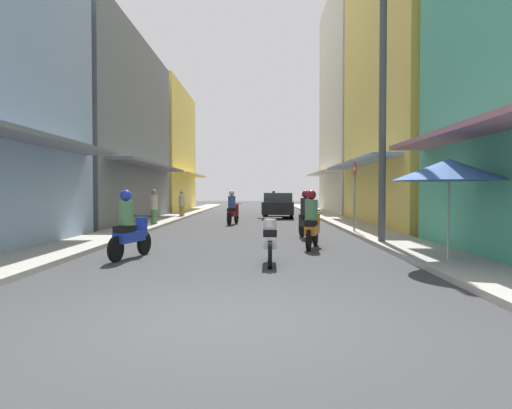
{
  "coord_description": "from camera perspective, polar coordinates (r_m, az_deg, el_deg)",
  "views": [
    {
      "loc": [
        0.5,
        -5.56,
        1.55
      ],
      "look_at": [
        0.33,
        12.63,
        1.03
      ],
      "focal_mm": 32.97,
      "sensor_mm": 36.0,
      "label": 1
    }
  ],
  "objects": [
    {
      "name": "motorbike_blue",
      "position": [
        11.19,
        -15.04,
        -2.75
      ],
      "size": [
        0.68,
        1.77,
        1.58
      ],
      "color": "black",
      "rests_on": "ground"
    },
    {
      "name": "building_left_far",
      "position": [
        37.66,
        -13.08,
        6.42
      ],
      "size": [
        7.05,
        11.2,
        9.45
      ],
      "color": "#EFD159",
      "rests_on": "ground"
    },
    {
      "name": "utility_pole",
      "position": [
        14.04,
        15.12,
        11.81
      ],
      "size": [
        0.2,
        1.2,
        7.93
      ],
      "color": "#4C4C4F",
      "rests_on": "ground"
    },
    {
      "name": "motorbike_black",
      "position": [
        15.4,
        6.22,
        -1.52
      ],
      "size": [
        0.61,
        1.79,
        1.58
      ],
      "color": "black",
      "rests_on": "ground"
    },
    {
      "name": "motorbike_orange",
      "position": [
        12.78,
        6.83,
        -2.17
      ],
      "size": [
        0.67,
        1.77,
        1.58
      ],
      "color": "black",
      "rests_on": "ground"
    },
    {
      "name": "parked_car",
      "position": [
        27.43,
        2.73,
        -0.06
      ],
      "size": [
        1.99,
        4.19,
        1.45
      ],
      "color": "black",
      "rests_on": "ground"
    },
    {
      "name": "pedestrian_crossing",
      "position": [
        27.33,
        -8.98,
        0.0
      ],
      "size": [
        0.34,
        0.34,
        1.57
      ],
      "color": "#BF8C3F",
      "rests_on": "ground"
    },
    {
      "name": "street_sign_no_entry",
      "position": [
        17.12,
        11.87,
        2.16
      ],
      "size": [
        0.07,
        0.6,
        2.65
      ],
      "color": "gray",
      "rests_on": "ground"
    },
    {
      "name": "ground_plane",
      "position": [
        24.23,
        -0.66,
        -2.03
      ],
      "size": [
        99.51,
        99.51,
        0.0
      ],
      "primitive_type": "plane",
      "color": "#38383A"
    },
    {
      "name": "vendor_umbrella",
      "position": [
        10.49,
        22.35,
        3.92
      ],
      "size": [
        2.3,
        2.3,
        2.22
      ],
      "color": "#99999E",
      "rests_on": "ground"
    },
    {
      "name": "sidewalk_left",
      "position": [
        24.74,
        -11.18,
        -1.85
      ],
      "size": [
        1.6,
        53.23,
        0.12
      ],
      "primitive_type": "cube",
      "color": "#ADA89E",
      "rests_on": "ground"
    },
    {
      "name": "pedestrian_far",
      "position": [
        20.99,
        -12.28,
        -0.41
      ],
      "size": [
        0.34,
        0.34,
        1.63
      ],
      "color": "#598C59",
      "rests_on": "ground"
    },
    {
      "name": "building_right_mid",
      "position": [
        23.16,
        20.96,
        14.85
      ],
      "size": [
        7.05,
        11.94,
        13.78
      ],
      "color": "#EFD159",
      "rests_on": "ground"
    },
    {
      "name": "motorbike_green",
      "position": [
        39.17,
        2.23,
        0.39
      ],
      "size": [
        0.76,
        1.74,
        1.58
      ],
      "color": "black",
      "rests_on": "ground"
    },
    {
      "name": "motorbike_maroon",
      "position": [
        21.88,
        -2.84,
        -0.58
      ],
      "size": [
        0.63,
        1.79,
        1.58
      ],
      "color": "black",
      "rests_on": "ground"
    },
    {
      "name": "building_left_mid",
      "position": [
        25.16,
        -20.2,
        8.46
      ],
      "size": [
        7.05,
        13.18,
        9.17
      ],
      "color": "slate",
      "rests_on": "ground"
    },
    {
      "name": "building_right_far",
      "position": [
        34.57,
        13.88,
        11.79
      ],
      "size": [
        7.05,
        10.79,
        15.36
      ],
      "color": "silver",
      "rests_on": "ground"
    },
    {
      "name": "motorbike_white",
      "position": [
        10.07,
        1.7,
        -4.33
      ],
      "size": [
        0.55,
        1.81,
        0.96
      ],
      "color": "black",
      "rests_on": "ground"
    },
    {
      "name": "sidewalk_right",
      "position": [
        24.55,
        9.95,
        -1.87
      ],
      "size": [
        1.6,
        53.23,
        0.12
      ],
      "primitive_type": "cube",
      "color": "#ADA89E",
      "rests_on": "ground"
    }
  ]
}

